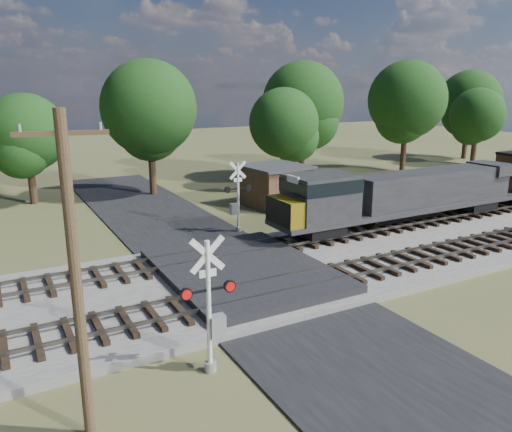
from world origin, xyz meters
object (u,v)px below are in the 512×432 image
crossing_signal_near (212,317)px  equipment_shed (275,185)px  crossing_signal_far (237,203)px  utility_pole (75,276)px

crossing_signal_near → equipment_shed: size_ratio=0.91×
crossing_signal_near → equipment_shed: 22.58m
equipment_shed → crossing_signal_far: bearing=-144.1°
crossing_signal_far → equipment_shed: 7.63m
crossing_signal_near → utility_pole: size_ratio=0.54×
crossing_signal_near → crossing_signal_far: size_ratio=1.01×
utility_pole → equipment_shed: size_ratio=1.70×
crossing_signal_near → crossing_signal_far: (7.46, 13.27, -0.01)m
crossing_signal_far → utility_pole: 18.63m
crossing_signal_far → crossing_signal_near: bearing=61.2°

